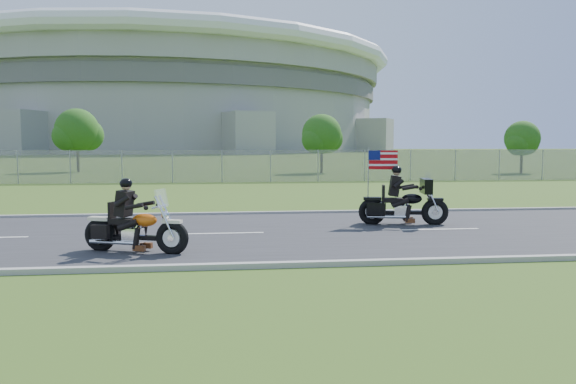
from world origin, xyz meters
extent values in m
plane|color=#385119|center=(0.00, 0.00, 0.00)|extent=(420.00, 420.00, 0.00)
cube|color=#28282B|center=(0.00, 0.00, 0.02)|extent=(120.00, 8.00, 0.04)
cube|color=#9E9B93|center=(0.00, 4.05, 0.05)|extent=(120.00, 0.18, 0.12)
cube|color=#9E9B93|center=(0.00, -4.05, 0.05)|extent=(120.00, 0.18, 0.12)
cube|color=gray|center=(-5.00, 20.00, 1.00)|extent=(60.00, 0.03, 2.00)
cylinder|color=#A3A099|center=(-20.00, 170.00, 10.00)|extent=(130.00, 130.00, 20.00)
cylinder|color=#605E5B|center=(-20.00, 170.00, 17.00)|extent=(132.00, 132.00, 4.00)
cylinder|color=#A3A099|center=(-20.00, 170.00, 23.00)|extent=(134.00, 134.00, 6.00)
torus|color=white|center=(-20.00, 170.00, 27.00)|extent=(140.40, 140.40, 4.40)
cylinder|color=#382316|center=(6.00, 30.00, 1.26)|extent=(0.22, 0.22, 2.52)
sphere|color=#2D5416|center=(6.00, 30.00, 3.15)|extent=(3.20, 3.20, 3.20)
sphere|color=#2D5416|center=(6.64, 30.48, 2.79)|extent=(2.40, 2.40, 2.40)
sphere|color=#2D5416|center=(5.44, 29.60, 2.70)|extent=(2.24, 2.24, 2.24)
cylinder|color=#382316|center=(-14.00, 34.00, 1.40)|extent=(0.22, 0.22, 2.80)
sphere|color=#2D5416|center=(-14.00, 34.00, 3.50)|extent=(3.60, 3.60, 3.60)
sphere|color=#2D5416|center=(-13.28, 34.54, 3.10)|extent=(2.70, 2.70, 2.70)
sphere|color=#2D5416|center=(-14.63, 33.55, 3.00)|extent=(2.52, 2.52, 2.52)
cylinder|color=#382316|center=(22.00, 28.00, 1.12)|extent=(0.22, 0.22, 2.24)
sphere|color=#2D5416|center=(22.00, 28.00, 2.80)|extent=(2.80, 2.80, 2.80)
sphere|color=#2D5416|center=(22.56, 28.42, 2.48)|extent=(2.10, 2.10, 2.10)
sphere|color=#2D5416|center=(21.51, 27.65, 2.40)|extent=(1.96, 1.96, 1.96)
torus|color=black|center=(-3.06, -2.61, 0.39)|extent=(0.77, 0.42, 0.75)
torus|color=black|center=(-4.68, -2.03, 0.39)|extent=(0.77, 0.42, 0.75)
ellipsoid|color=#CD580F|center=(-3.66, -2.39, 0.75)|extent=(0.64, 0.50, 0.28)
cube|color=black|center=(-4.16, -2.21, 0.71)|extent=(0.63, 0.47, 0.12)
cube|color=black|center=(-4.11, -2.23, 1.11)|extent=(0.37, 0.46, 0.56)
sphere|color=black|center=(-4.06, -2.25, 1.54)|extent=(0.35, 0.35, 0.27)
cube|color=silver|center=(-3.28, -2.53, 1.24)|extent=(0.20, 0.45, 0.41)
torus|color=black|center=(4.20, 0.92, 0.41)|extent=(0.82, 0.33, 0.80)
torus|color=black|center=(2.40, 1.25, 0.41)|extent=(0.82, 0.33, 0.80)
ellipsoid|color=black|center=(3.53, 1.04, 0.79)|extent=(0.65, 0.45, 0.30)
cube|color=black|center=(2.98, 1.14, 0.75)|extent=(0.64, 0.42, 0.13)
cube|color=black|center=(3.03, 1.13, 1.17)|extent=(0.33, 0.47, 0.59)
sphere|color=black|center=(3.09, 1.12, 1.63)|extent=(0.34, 0.34, 0.29)
cube|color=black|center=(3.93, 0.97, 1.17)|extent=(0.38, 0.89, 0.43)
cube|color=#B70C11|center=(2.76, 1.40, 1.92)|extent=(0.85, 0.17, 0.56)
camera|label=1|loc=(-1.97, -14.75, 2.42)|focal=35.00mm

